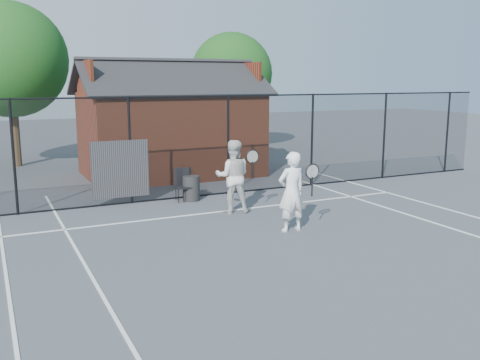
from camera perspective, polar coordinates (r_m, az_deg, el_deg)
name	(u,v)px	position (r m, az deg, el deg)	size (l,w,h in m)	color
ground	(282,242)	(11.67, 4.51, -6.56)	(80.00, 80.00, 0.00)	#464B50
court_lines	(316,260)	(10.60, 8.14, -8.40)	(11.02, 18.00, 0.01)	white
fence	(188,149)	(15.68, -5.61, 3.29)	(22.04, 3.00, 3.00)	black
clubhouse	(170,131)	(19.68, -7.44, 5.23)	(6.50, 4.36, 4.19)	brown
tree_left	(9,60)	(23.15, -23.37, 11.67)	(4.48, 4.48, 6.44)	#372816
tree_right	(231,74)	(26.56, -0.92, 11.25)	(3.97, 3.97, 5.70)	#372816
player_front	(292,192)	(12.26, 5.53, -1.24)	(0.83, 0.61, 1.85)	white
player_back	(233,176)	(14.00, -0.76, 0.41)	(1.13, 1.02, 1.91)	silver
chair_left	(183,185)	(15.37, -6.07, -0.58)	(0.44, 0.46, 0.93)	black
chair_right	(187,185)	(15.41, -5.71, -0.57)	(0.44, 0.46, 0.92)	black
waste_bin	(191,188)	(15.47, -5.22, -0.88)	(0.49, 0.49, 0.72)	black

